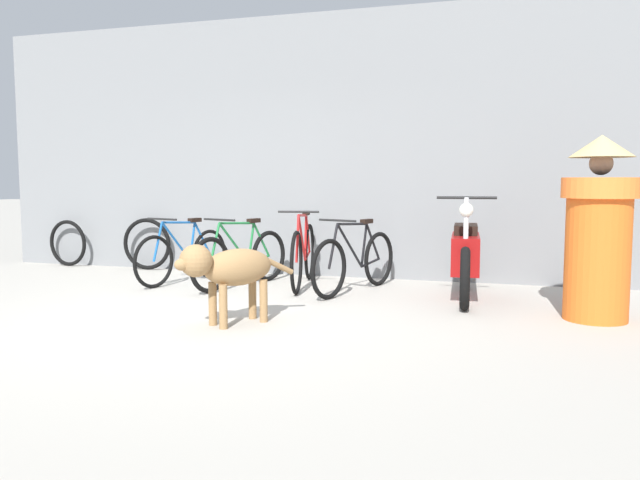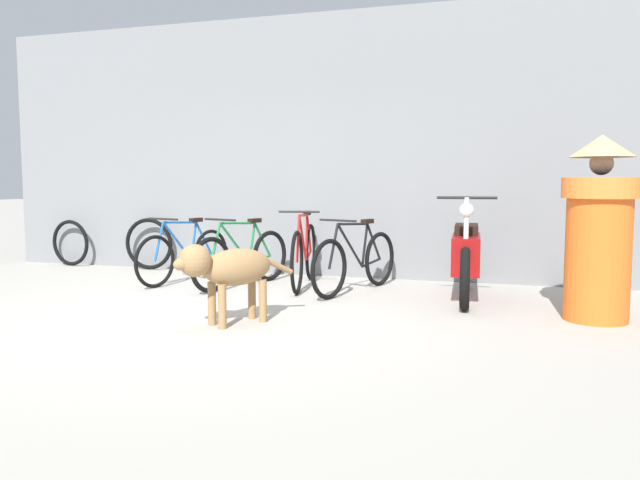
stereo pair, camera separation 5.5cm
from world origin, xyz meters
The scene contains 11 objects.
ground_plane centered at (0.00, 0.00, 0.00)m, with size 60.00×60.00×0.00m, color #ADA89E.
shop_wall_back centered at (0.00, 2.97, 1.68)m, with size 8.85×0.20×3.37m.
bicycle_0 centered at (-1.12, 1.88, 0.33)m, with size 0.53×1.54×0.81m.
bicycle_1 centered at (-0.32, 1.80, 0.33)m, with size 0.60×1.60×0.82m.
bicycle_2 centered at (0.37, 2.04, 0.38)m, with size 0.47×1.74×0.91m.
bicycle_3 centered at (1.05, 1.84, 0.34)m, with size 0.62×1.63×0.83m.
motorcycle centered at (2.24, 1.80, 0.44)m, with size 0.58×1.87×1.09m.
stray_dog centered at (0.39, -0.04, 0.49)m, with size 0.76×1.03×0.72m.
person_in_robes centered at (3.43, 1.09, 0.83)m, with size 0.79×0.79×1.64m.
spare_tire_left centered at (-2.15, 2.72, 0.36)m, with size 0.72×0.09×0.72m.
spare_tire_right centered at (-3.47, 2.72, 0.34)m, with size 0.67×0.12×0.67m.
Camera 1 is at (2.65, -4.87, 1.24)m, focal length 35.00 mm.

